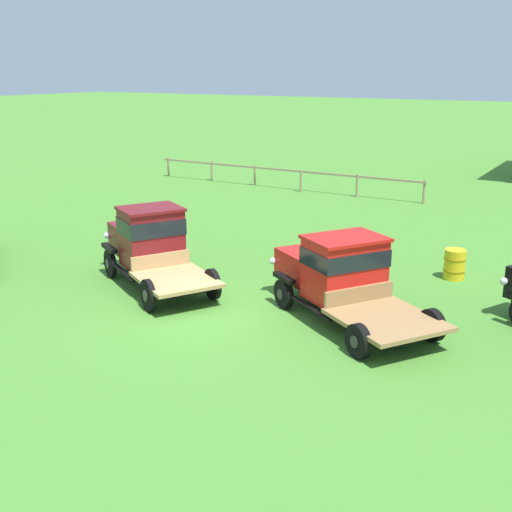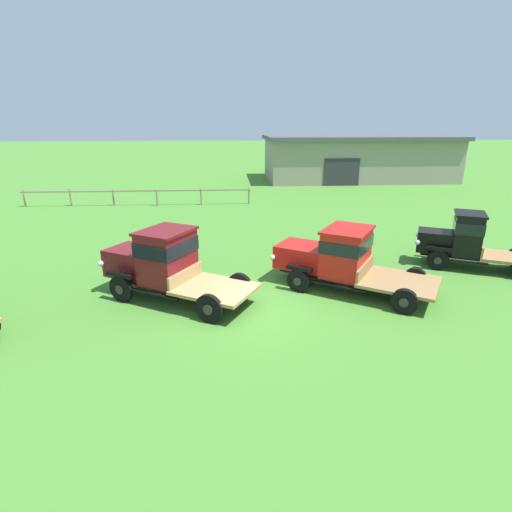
{
  "view_description": "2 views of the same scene",
  "coord_description": "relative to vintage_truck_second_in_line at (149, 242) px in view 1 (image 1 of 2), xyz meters",
  "views": [
    {
      "loc": [
        9.28,
        -12.64,
        6.11
      ],
      "look_at": [
        0.33,
        2.31,
        1.0
      ],
      "focal_mm": 45.0,
      "sensor_mm": 36.0,
      "label": 1
    },
    {
      "loc": [
        -0.56,
        -10.9,
        5.45
      ],
      "look_at": [
        0.33,
        2.31,
        1.0
      ],
      "focal_mm": 28.0,
      "sensor_mm": 36.0,
      "label": 2
    }
  ],
  "objects": [
    {
      "name": "ground_plane",
      "position": [
        2.74,
        -1.35,
        -1.2
      ],
      "size": [
        240.0,
        240.0,
        0.0
      ],
      "primitive_type": "plane",
      "color": "#47842D"
    },
    {
      "name": "vintage_truck_second_in_line",
      "position": [
        0.0,
        0.0,
        0.0
      ],
      "size": [
        5.33,
        4.04,
        2.28
      ],
      "color": "black",
      "rests_on": "ground"
    },
    {
      "name": "oil_drum_beside_row",
      "position": [
        7.69,
        4.88,
        -0.75
      ],
      "size": [
        0.66,
        0.66,
        0.91
      ],
      "color": "gold",
      "rests_on": "ground"
    },
    {
      "name": "vintage_truck_midrow_center",
      "position": [
        5.88,
        0.4,
        -0.1
      ],
      "size": [
        5.59,
        4.55,
        2.12
      ],
      "color": "black",
      "rests_on": "ground"
    },
    {
      "name": "paddock_fence",
      "position": [
        -4.12,
        15.46,
        -0.39
      ],
      "size": [
        15.46,
        0.68,
        1.12
      ],
      "color": "#997F60",
      "rests_on": "ground"
    }
  ]
}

